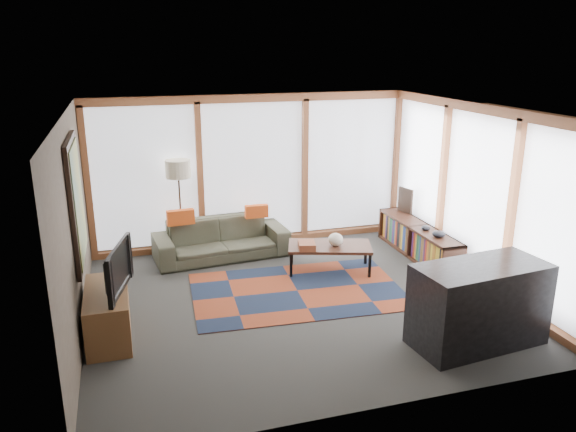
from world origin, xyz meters
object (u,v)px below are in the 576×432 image
object	(u,v)px
floor_lamp	(180,209)
coffee_table	(329,258)
television	(111,269)
bar_counter	(479,305)
bookshelf	(418,241)
tv_console	(108,314)
sofa	(221,239)

from	to	relation	value
floor_lamp	coffee_table	xyz separation A→B (m)	(2.11, -1.30, -0.60)
coffee_table	floor_lamp	bearing A→B (deg)	148.39
coffee_table	television	xyz separation A→B (m)	(-3.18, -1.20, 0.67)
coffee_table	bar_counter	world-z (taller)	bar_counter
bookshelf	tv_console	bearing A→B (deg)	-164.91
bookshelf	bar_counter	size ratio (longest dim) A/B	1.40
tv_console	bookshelf	bearing A→B (deg)	15.09
coffee_table	television	bearing A→B (deg)	-159.35
television	bar_counter	bearing A→B (deg)	-93.95
sofa	television	bearing A→B (deg)	-131.66
sofa	tv_console	xyz separation A→B (m)	(-1.76, -2.22, -0.02)
sofa	floor_lamp	size ratio (longest dim) A/B	1.33
sofa	bar_counter	size ratio (longest dim) A/B	1.40
floor_lamp	bookshelf	world-z (taller)	floor_lamp
coffee_table	bookshelf	bearing A→B (deg)	5.46
coffee_table	tv_console	world-z (taller)	tv_console
sofa	floor_lamp	xyz separation A→B (m)	(-0.61, 0.24, 0.50)
coffee_table	television	size ratio (longest dim) A/B	1.27
floor_lamp	coffee_table	distance (m)	2.55
floor_lamp	bookshelf	distance (m)	3.93
sofa	coffee_table	distance (m)	1.84
bar_counter	floor_lamp	bearing A→B (deg)	121.70
sofa	coffee_table	world-z (taller)	sofa
tv_console	bar_counter	bearing A→B (deg)	-18.63
floor_lamp	coffee_table	world-z (taller)	floor_lamp
floor_lamp	bar_counter	world-z (taller)	floor_lamp
sofa	floor_lamp	world-z (taller)	floor_lamp
sofa	tv_console	world-z (taller)	sofa
bookshelf	tv_console	xyz separation A→B (m)	(-4.88, -1.32, 0.03)
tv_console	bar_counter	xyz separation A→B (m)	(4.14, -1.40, 0.19)
bar_counter	bookshelf	bearing A→B (deg)	68.62
sofa	bookshelf	distance (m)	3.25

